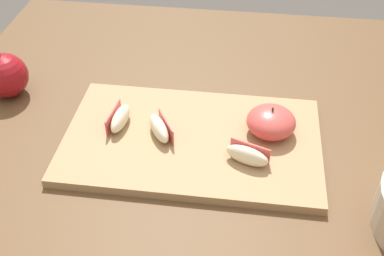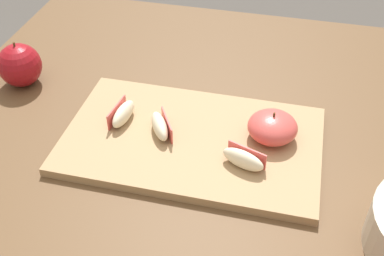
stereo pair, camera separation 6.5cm
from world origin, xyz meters
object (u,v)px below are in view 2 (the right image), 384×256
cutting_board (192,140)px  apple_wedge_left (243,159)px  apple_half_skin_up (272,127)px  apple_wedge_right (160,126)px  apple_wedge_middle (123,114)px  whole_apple_red_delicious (20,65)px

cutting_board → apple_wedge_left: apple_wedge_left is taller
apple_half_skin_up → apple_wedge_right: (-0.19, -0.03, -0.01)m
cutting_board → apple_wedge_right: bearing=-177.3°
apple_wedge_left → apple_half_skin_up: bearing=65.7°
cutting_board → apple_half_skin_up: 0.14m
apple_wedge_middle → apple_wedge_left: same height
apple_half_skin_up → apple_wedge_right: bearing=-170.0°
cutting_board → whole_apple_red_delicious: whole_apple_red_delicious is taller
apple_wedge_middle → apple_wedge_left: bearing=-16.0°
apple_wedge_right → whole_apple_red_delicious: 0.33m
cutting_board → apple_wedge_right: size_ratio=5.93×
cutting_board → apple_wedge_right: (-0.05, -0.00, 0.02)m
whole_apple_red_delicious → apple_half_skin_up: bearing=-7.8°
cutting_board → whole_apple_red_delicious: bearing=165.0°
apple_wedge_middle → whole_apple_red_delicious: (-0.24, 0.09, 0.01)m
apple_wedge_middle → cutting_board: bearing=-6.4°
apple_wedge_left → apple_wedge_right: 0.16m
apple_wedge_middle → apple_wedge_right: size_ratio=1.00×
apple_half_skin_up → apple_wedge_middle: size_ratio=1.14×
apple_wedge_middle → apple_wedge_left: size_ratio=0.98×
whole_apple_red_delicious → cutting_board: bearing=-15.0°
apple_wedge_middle → whole_apple_red_delicious: bearing=160.7°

